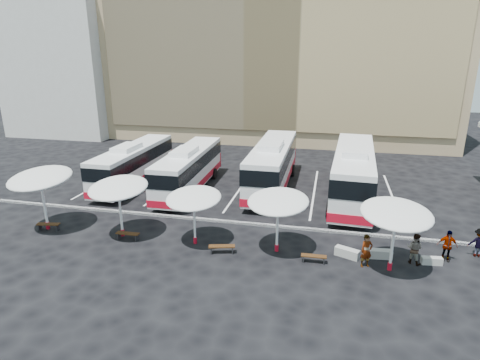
% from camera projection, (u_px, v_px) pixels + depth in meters
% --- Properties ---
extents(ground, '(120.00, 120.00, 0.00)m').
position_uv_depth(ground, '(215.00, 225.00, 26.14)').
color(ground, black).
rests_on(ground, ground).
extents(sandstone_building, '(42.00, 18.25, 29.60)m').
position_uv_depth(sandstone_building, '(282.00, 37.00, 51.89)').
color(sandstone_building, tan).
rests_on(sandstone_building, ground).
extents(apartment_block, '(14.00, 14.00, 18.00)m').
position_uv_depth(apartment_block, '(76.00, 65.00, 55.34)').
color(apartment_block, beige).
rests_on(apartment_block, ground).
extents(curb_divider, '(34.00, 0.25, 0.15)m').
position_uv_depth(curb_divider, '(217.00, 221.00, 26.58)').
color(curb_divider, black).
rests_on(curb_divider, ground).
extents(bay_lines, '(24.15, 12.00, 0.01)m').
position_uv_depth(bay_lines, '(242.00, 186.00, 33.57)').
color(bay_lines, white).
rests_on(bay_lines, ground).
extents(bus_0, '(2.66, 11.23, 3.56)m').
position_uv_depth(bus_0, '(134.00, 163.00, 33.77)').
color(bus_0, white).
rests_on(bus_0, ground).
extents(bus_1, '(2.86, 11.46, 3.62)m').
position_uv_depth(bus_1, '(189.00, 168.00, 32.25)').
color(bus_1, white).
rests_on(bus_1, ground).
extents(bus_2, '(3.04, 12.76, 4.05)m').
position_uv_depth(bus_2, '(272.00, 164.00, 32.70)').
color(bus_2, white).
rests_on(bus_2, ground).
extents(bus_3, '(3.61, 13.39, 4.21)m').
position_uv_depth(bus_3, '(353.00, 171.00, 30.24)').
color(bus_3, white).
rests_on(bus_3, ground).
extents(sunshade_0, '(4.26, 4.30, 3.96)m').
position_uv_depth(sunshade_0, '(40.00, 178.00, 24.54)').
color(sunshade_0, white).
rests_on(sunshade_0, ground).
extents(sunshade_1, '(3.76, 3.80, 3.65)m').
position_uv_depth(sunshade_1, '(118.00, 188.00, 23.63)').
color(sunshade_1, white).
rests_on(sunshade_1, ground).
extents(sunshade_2, '(3.46, 3.49, 3.32)m').
position_uv_depth(sunshade_2, '(194.00, 198.00, 22.75)').
color(sunshade_2, white).
rests_on(sunshade_2, ground).
extents(sunshade_3, '(3.90, 3.93, 3.51)m').
position_uv_depth(sunshade_3, '(278.00, 202.00, 21.77)').
color(sunshade_3, white).
rests_on(sunshade_3, ground).
extents(sunshade_4, '(4.23, 4.26, 3.67)m').
position_uv_depth(sunshade_4, '(396.00, 214.00, 19.76)').
color(sunshade_4, white).
rests_on(sunshade_4, ground).
extents(wood_bench_0, '(1.47, 0.63, 0.44)m').
position_uv_depth(wood_bench_0, '(48.00, 225.00, 25.26)').
color(wood_bench_0, '#321C0B').
rests_on(wood_bench_0, ground).
extents(wood_bench_1, '(1.43, 0.41, 0.43)m').
position_uv_depth(wood_bench_1, '(128.00, 234.00, 23.96)').
color(wood_bench_1, '#321C0B').
rests_on(wood_bench_1, ground).
extents(wood_bench_2, '(1.51, 0.75, 0.45)m').
position_uv_depth(wood_bench_2, '(222.00, 247.00, 22.35)').
color(wood_bench_2, '#321C0B').
rests_on(wood_bench_2, ground).
extents(wood_bench_3, '(1.36, 0.41, 0.41)m').
position_uv_depth(wood_bench_3, '(314.00, 257.00, 21.35)').
color(wood_bench_3, '#321C0B').
rests_on(wood_bench_3, ground).
extents(conc_bench_0, '(1.38, 0.93, 0.49)m').
position_uv_depth(conc_bench_0, '(347.00, 253.00, 21.96)').
color(conc_bench_0, '#999993').
rests_on(conc_bench_0, ground).
extents(conc_bench_1, '(1.32, 0.56, 0.48)m').
position_uv_depth(conc_bench_1, '(380.00, 254.00, 21.85)').
color(conc_bench_1, '#999993').
rests_on(conc_bench_1, ground).
extents(conc_bench_2, '(1.10, 0.49, 0.40)m').
position_uv_depth(conc_bench_2, '(432.00, 261.00, 21.22)').
color(conc_bench_2, '#999993').
rests_on(conc_bench_2, ground).
extents(passenger_0, '(0.78, 0.68, 1.80)m').
position_uv_depth(passenger_0, '(366.00, 251.00, 20.81)').
color(passenger_0, black).
rests_on(passenger_0, ground).
extents(passenger_1, '(1.04, 0.97, 1.71)m').
position_uv_depth(passenger_1, '(415.00, 249.00, 21.10)').
color(passenger_1, black).
rests_on(passenger_1, ground).
extents(passenger_2, '(1.03, 0.44, 1.76)m').
position_uv_depth(passenger_2, '(447.00, 246.00, 21.39)').
color(passenger_2, black).
rests_on(passenger_2, ground).
extents(passenger_3, '(1.09, 0.66, 1.64)m').
position_uv_depth(passenger_3, '(479.00, 243.00, 21.86)').
color(passenger_3, black).
rests_on(passenger_3, ground).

